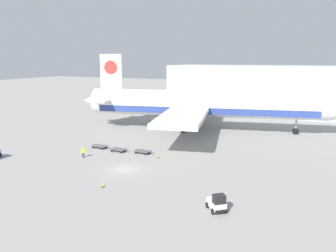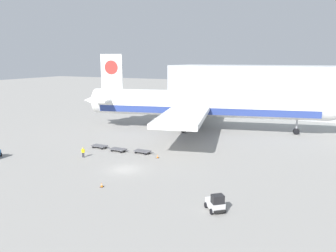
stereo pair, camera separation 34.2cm
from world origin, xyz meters
The scene contains 10 objects.
ground_plane centered at (0.00, 0.00, 0.00)m, with size 400.00×400.00×0.00m, color gray.
terminal_building centered at (26.73, 61.99, 6.99)m, with size 90.00×18.20×14.00m.
airplane_main centered at (0.82, 30.46, 5.84)m, with size 57.21×48.56×17.00m.
baggage_tug_mid centered at (15.98, -7.15, 0.88)m, with size 2.67×2.78×2.00m.
baggage_dolly_lead centered at (-10.60, 8.11, 0.39)m, with size 3.73×1.60×0.48m.
baggage_dolly_second centered at (-6.26, 7.66, 0.39)m, with size 3.73×1.60×0.48m.
baggage_dolly_third centered at (-1.82, 8.43, 0.39)m, with size 3.73×1.60×0.48m.
ground_crew_near centered at (-9.47, 2.22, 0.98)m, with size 0.53×0.34×1.69m.
traffic_cone_near centered at (1.01, -6.93, 0.28)m, with size 0.40×0.40×0.57m.
traffic_cone_far centered at (1.74, 7.13, 0.28)m, with size 0.40×0.40×0.57m.
Camera 1 is at (24.91, -38.71, 15.89)m, focal length 35.00 mm.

